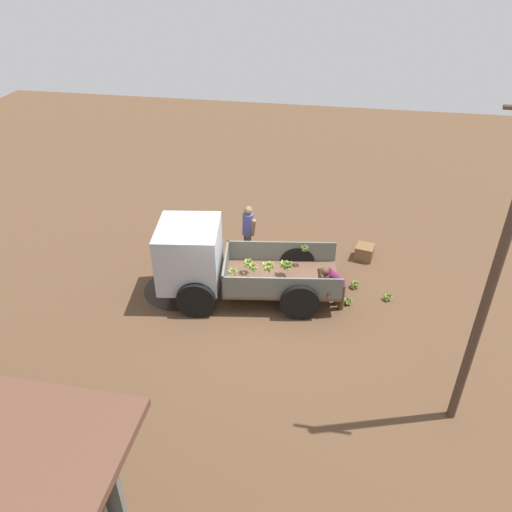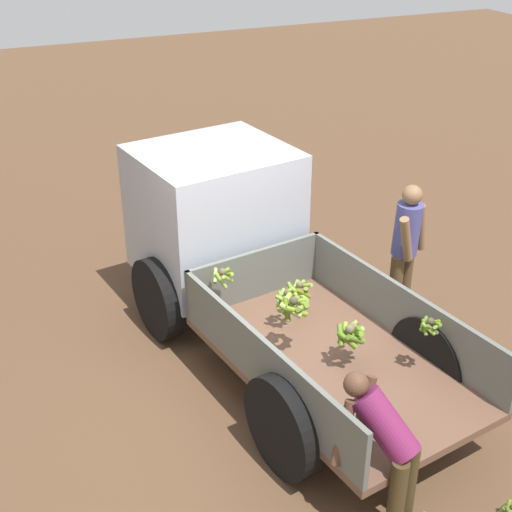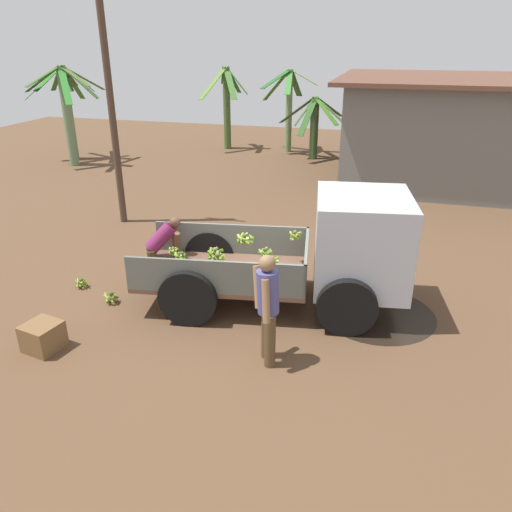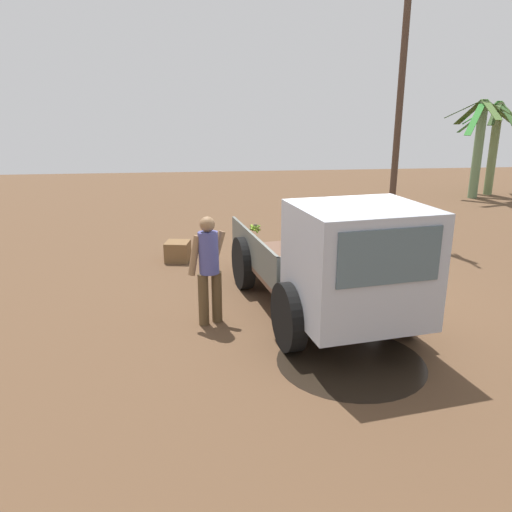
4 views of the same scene
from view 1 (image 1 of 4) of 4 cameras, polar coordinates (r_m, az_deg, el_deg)
The scene contains 10 objects.
ground at distance 12.81m, azimuth -0.61°, elevation -5.35°, with size 36.00×36.00×0.00m, color brown.
mud_patch_0 at distance 13.45m, azimuth -8.57°, elevation -3.66°, with size 1.95×1.95×0.01m, color black.
cargo_truck at distance 12.56m, azimuth -5.37°, elevation -0.47°, with size 4.70×2.49×2.00m.
utility_pole at distance 8.85m, azimuth 25.54°, elevation -2.19°, with size 1.07×0.17×6.44m.
person_foreground_visitor at distance 14.05m, azimuth -0.91°, elevation 2.96°, with size 0.51×0.62×1.67m.
person_worker_loading at distance 12.33m, azimuth 8.92°, elevation -3.13°, with size 0.77×0.73×1.30m.
banana_bunch_on_ground_0 at distance 13.50m, azimuth 11.23°, elevation -3.18°, with size 0.28×0.25×0.21m.
banana_bunch_on_ground_1 at distance 13.27m, azimuth 14.83°, elevation -4.52°, with size 0.24×0.24×0.19m.
banana_bunch_on_ground_2 at distance 12.90m, azimuth 10.50°, elevation -5.04°, with size 0.24×0.24×0.21m.
wooden_crate_0 at distance 14.74m, azimuth 12.29°, elevation 0.43°, with size 0.49×0.49×0.42m, color brown.
Camera 1 is at (-1.98, 9.89, 7.89)m, focal length 35.00 mm.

